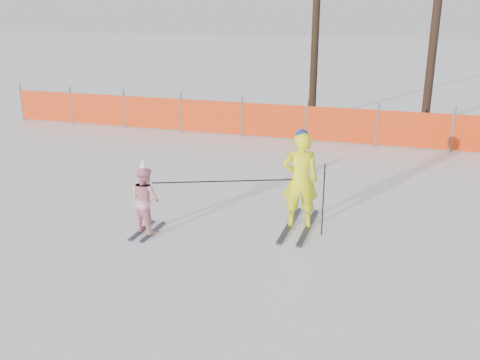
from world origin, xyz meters
name	(u,v)px	position (x,y,z in m)	size (l,w,h in m)	color
ground	(231,245)	(0.00, 0.00, 0.00)	(120.00, 120.00, 0.00)	white
adult	(300,180)	(0.93, 1.10, 0.91)	(0.72, 1.68, 1.82)	black
child	(145,199)	(-1.60, 0.07, 0.63)	(0.71, 0.91, 1.37)	black
ski_poles	(257,188)	(0.26, 0.69, 0.83)	(2.89, 0.96, 1.30)	black
safety_fence	(233,118)	(-2.44, 7.47, 0.56)	(15.60, 0.06, 1.25)	#595960
tree_trunks	(445,37)	(3.53, 10.85, 2.88)	(8.63, 1.08, 6.30)	black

